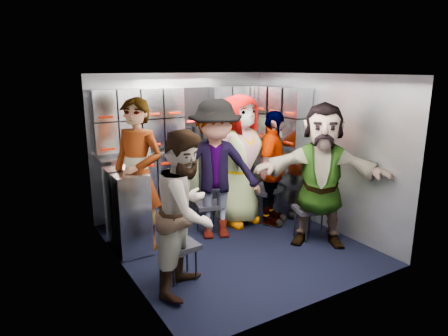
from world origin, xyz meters
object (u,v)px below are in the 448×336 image
jump_seat_mid_right (264,191)px  attendant_arc_e (321,175)px  jump_seat_center (233,194)px  attendant_arc_c (240,160)px  jump_seat_near_left (180,248)px  attendant_arc_b (216,170)px  attendant_arc_d (273,169)px  attendant_standing (138,176)px  attendant_arc_a (187,212)px  jump_seat_near_right (309,211)px  jump_seat_mid_left (209,207)px

jump_seat_mid_right → attendant_arc_e: bearing=-84.4°
jump_seat_center → attendant_arc_c: (0.00, -0.18, 0.54)m
jump_seat_near_left → attendant_arc_b: 1.29m
jump_seat_near_left → attendant_arc_d: 1.99m
attendant_standing → attendant_arc_e: attendant_standing is taller
jump_seat_mid_right → attendant_arc_d: attendant_arc_d is taller
attendant_arc_a → attendant_arc_b: size_ratio=0.90×
attendant_arc_e → attendant_arc_a: bearing=-135.6°
attendant_arc_c → attendant_arc_e: 1.20m
jump_seat_near_right → attendant_standing: size_ratio=0.24×
jump_seat_near_left → attendant_arc_e: bearing=-2.1°
jump_seat_mid_left → jump_seat_near_right: jump_seat_near_right is taller
jump_seat_mid_left → attendant_arc_c: size_ratio=0.22×
attendant_arc_b → attendant_arc_e: 1.32m
attendant_arc_b → attendant_arc_d: bearing=21.4°
attendant_standing → jump_seat_mid_left: bearing=55.4°
jump_seat_mid_right → attendant_arc_d: 0.42m
jump_seat_near_left → attendant_arc_a: bearing=-90.0°
jump_seat_mid_left → attendant_arc_e: 1.54m
attendant_arc_e → jump_seat_near_right: bearing=131.0°
jump_seat_center → attendant_arc_b: bearing=-140.7°
jump_seat_near_left → attendant_arc_b: attendant_arc_b is taller
attendant_standing → jump_seat_mid_right: bearing=55.1°
jump_seat_mid_left → attendant_arc_c: 0.78m
jump_seat_near_right → attendant_arc_b: attendant_arc_b is taller
jump_seat_near_left → jump_seat_mid_right: (1.78, 0.95, 0.07)m
attendant_arc_d → jump_seat_near_left: bearing=164.8°
attendant_arc_c → attendant_standing: bearing=174.0°
attendant_arc_c → attendant_arc_d: size_ratio=1.14×
jump_seat_near_right → jump_seat_mid_right: bearing=96.7°
jump_seat_near_left → jump_seat_mid_right: size_ratio=0.80×
jump_seat_mid_right → attendant_arc_b: (-0.91, -0.18, 0.47)m
jump_seat_near_right → attendant_arc_a: attendant_arc_a is taller
jump_seat_mid_left → jump_seat_center: 0.59m
attendant_arc_b → attendant_arc_d: size_ratio=1.12×
attendant_arc_d → jump_seat_mid_left: bearing=130.0°
jump_seat_mid_right → jump_seat_near_right: jump_seat_mid_right is taller
jump_seat_center → jump_seat_near_right: (0.48, -1.10, -0.00)m
jump_seat_mid_right → attendant_arc_e: (0.10, -1.02, 0.46)m
jump_seat_center → attendant_arc_c: 0.57m
jump_seat_near_left → attendant_arc_c: size_ratio=0.22×
jump_seat_mid_right → jump_seat_near_right: (0.10, -0.84, -0.06)m
attendant_standing → attendant_arc_e: (1.98, -1.02, -0.03)m
attendant_arc_a → attendant_arc_b: 1.29m
jump_seat_mid_right → attendant_arc_a: bearing=-147.6°
attendant_standing → jump_seat_center: bearing=65.0°
jump_seat_mid_left → attendant_arc_a: 1.50m
attendant_arc_a → attendant_arc_c: (1.40, 1.21, 0.11)m
jump_seat_near_right → attendant_arc_a: size_ratio=0.27×
jump_seat_mid_right → attendant_standing: (-1.88, -0.00, 0.49)m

